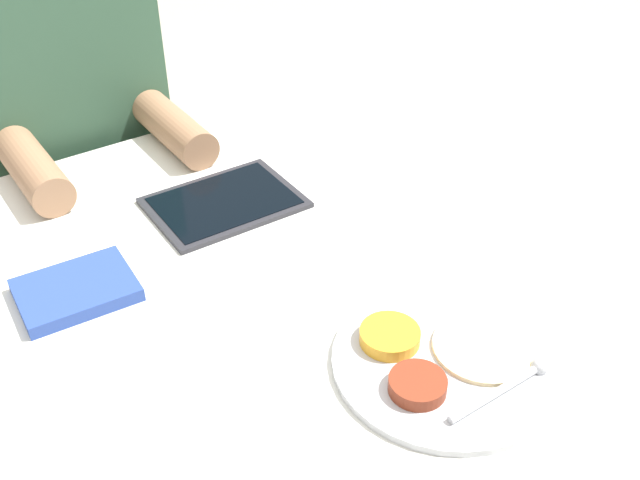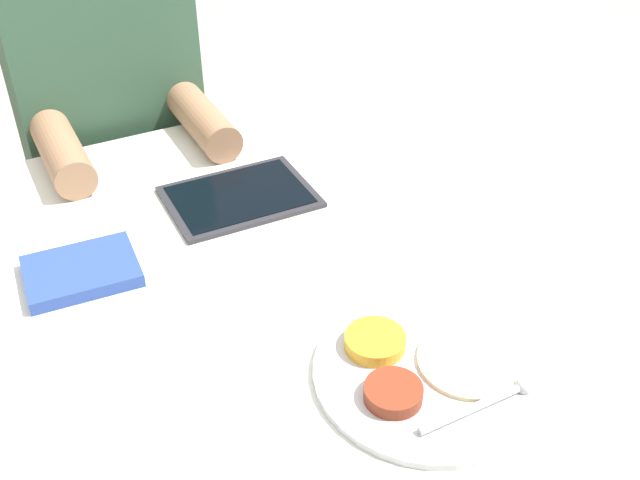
% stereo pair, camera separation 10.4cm
% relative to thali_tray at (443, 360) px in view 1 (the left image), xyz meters
% --- Properties ---
extents(dining_table, '(1.09, 1.03, 0.70)m').
position_rel_thali_tray_xyz_m(dining_table, '(-0.14, 0.25, -0.36)').
color(dining_table, silver).
rests_on(dining_table, ground_plane).
extents(thali_tray, '(0.28, 0.28, 0.03)m').
position_rel_thali_tray_xyz_m(thali_tray, '(0.00, 0.00, 0.00)').
color(thali_tray, '#B7BABF').
rests_on(thali_tray, dining_table).
extents(red_notebook, '(0.16, 0.13, 0.02)m').
position_rel_thali_tray_xyz_m(red_notebook, '(-0.32, 0.39, 0.00)').
color(red_notebook, silver).
rests_on(red_notebook, dining_table).
extents(tablet_device, '(0.24, 0.18, 0.01)m').
position_rel_thali_tray_xyz_m(tablet_device, '(-0.05, 0.47, -0.00)').
color(tablet_device, '#28282D').
rests_on(tablet_device, dining_table).
extents(person_diner, '(0.34, 0.42, 1.17)m').
position_rel_thali_tray_xyz_m(person_diner, '(-0.15, 0.90, -0.16)').
color(person_diner, black).
rests_on(person_diner, ground_plane).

